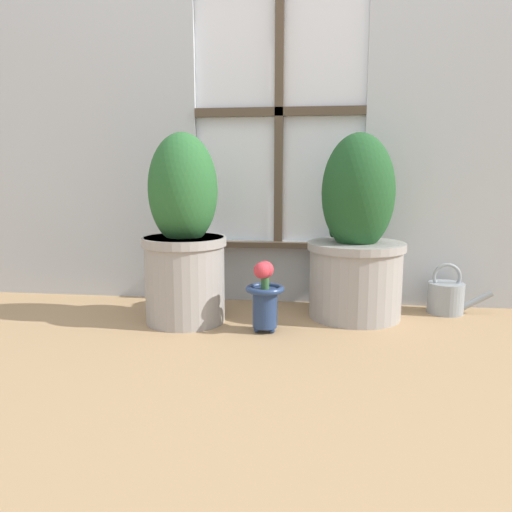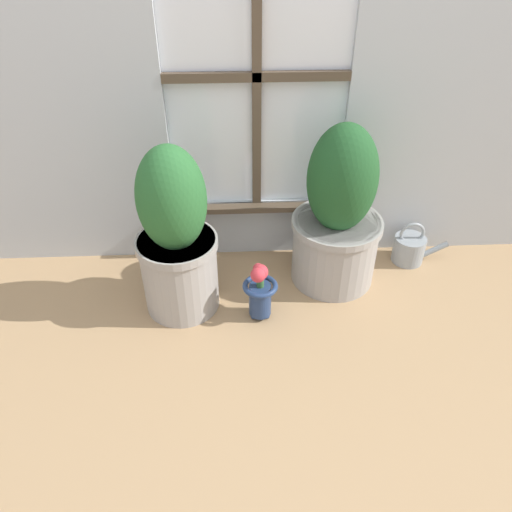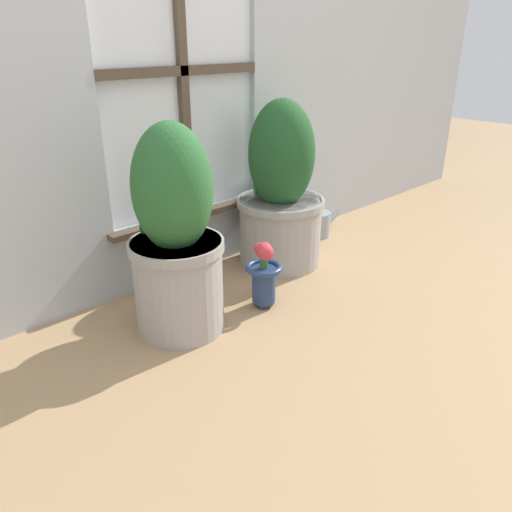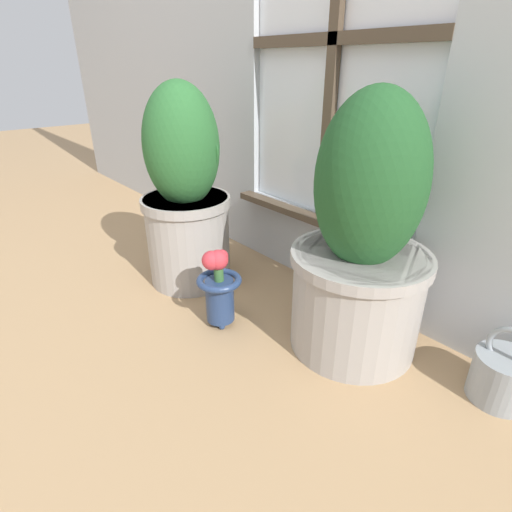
{
  "view_description": "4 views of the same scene",
  "coord_description": "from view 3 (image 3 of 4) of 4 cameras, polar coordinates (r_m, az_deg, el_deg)",
  "views": [
    {
      "loc": [
        0.18,
        -1.47,
        0.56
      ],
      "look_at": [
        -0.06,
        0.35,
        0.25
      ],
      "focal_mm": 35.0,
      "sensor_mm": 36.0,
      "label": 1
    },
    {
      "loc": [
        -0.09,
        -1.23,
        1.41
      ],
      "look_at": [
        -0.02,
        0.35,
        0.21
      ],
      "focal_mm": 35.0,
      "sensor_mm": 36.0,
      "label": 2
    },
    {
      "loc": [
        -1.16,
        -0.94,
        0.93
      ],
      "look_at": [
        0.03,
        0.31,
        0.16
      ],
      "focal_mm": 35.0,
      "sensor_mm": 36.0,
      "label": 3
    },
    {
      "loc": [
        0.86,
        -0.37,
        0.75
      ],
      "look_at": [
        0.01,
        0.36,
        0.2
      ],
      "focal_mm": 28.0,
      "sensor_mm": 36.0,
      "label": 4
    }
  ],
  "objects": [
    {
      "name": "ground_plane",
      "position": [
        1.76,
        6.28,
        -8.17
      ],
      "size": [
        10.0,
        10.0,
        0.0
      ],
      "primitive_type": "plane",
      "color": "tan"
    },
    {
      "name": "potted_plant_left",
      "position": [
        1.63,
        -9.16,
        1.76
      ],
      "size": [
        0.31,
        0.31,
        0.7
      ],
      "color": "#9E9993",
      "rests_on": "ground_plane"
    },
    {
      "name": "potted_plant_right",
      "position": [
        2.13,
        2.83,
        6.88
      ],
      "size": [
        0.37,
        0.37,
        0.71
      ],
      "color": "#9E9993",
      "rests_on": "ground_plane"
    },
    {
      "name": "flower_vase",
      "position": [
        1.82,
        0.9,
        -1.94
      ],
      "size": [
        0.14,
        0.14,
        0.26
      ],
      "color": "navy",
      "rests_on": "ground_plane"
    },
    {
      "name": "watering_can",
      "position": [
        2.54,
        6.93,
        3.81
      ],
      "size": [
        0.25,
        0.14,
        0.2
      ],
      "color": "gray",
      "rests_on": "ground_plane"
    }
  ]
}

